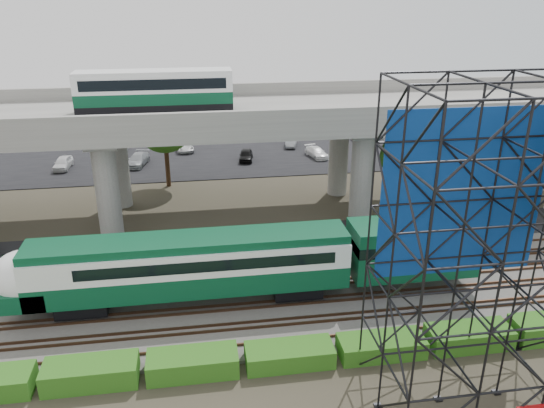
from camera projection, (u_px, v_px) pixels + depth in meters
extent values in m
plane|color=#474233|center=(260.00, 318.00, 31.64)|extent=(140.00, 140.00, 0.00)
cube|color=slate|center=(256.00, 299.00, 33.43)|extent=(90.00, 12.00, 0.20)
cube|color=black|center=(242.00, 241.00, 41.23)|extent=(90.00, 5.00, 0.08)
cube|color=black|center=(223.00, 154.00, 62.73)|extent=(90.00, 18.00, 0.08)
cube|color=#465B73|center=(214.00, 114.00, 82.88)|extent=(140.00, 40.00, 0.03)
cube|color=#472D1E|center=(266.00, 342.00, 29.04)|extent=(90.00, 0.08, 0.16)
cube|color=#472D1E|center=(263.00, 327.00, 30.36)|extent=(90.00, 0.08, 0.16)
cube|color=#472D1E|center=(261.00, 321.00, 30.87)|extent=(90.00, 0.08, 0.16)
cube|color=#472D1E|center=(258.00, 307.00, 32.19)|extent=(90.00, 0.08, 0.16)
cube|color=#472D1E|center=(257.00, 302.00, 32.70)|extent=(90.00, 0.08, 0.16)
cube|color=#472D1E|center=(254.00, 290.00, 34.02)|extent=(90.00, 0.08, 0.16)
cube|color=#472D1E|center=(253.00, 286.00, 34.53)|extent=(90.00, 0.08, 0.16)
cube|color=#472D1E|center=(251.00, 275.00, 35.85)|extent=(90.00, 0.08, 0.16)
cube|color=#472D1E|center=(250.00, 271.00, 36.36)|extent=(90.00, 0.08, 0.16)
cube|color=#472D1E|center=(248.00, 261.00, 37.68)|extent=(90.00, 0.08, 0.16)
cube|color=black|center=(83.00, 303.00, 31.71)|extent=(3.00, 2.20, 0.90)
cube|color=black|center=(296.00, 286.00, 33.52)|extent=(3.00, 2.20, 0.90)
cube|color=#094528|center=(192.00, 278.00, 32.18)|extent=(19.00, 3.00, 1.40)
cube|color=white|center=(190.00, 256.00, 31.63)|extent=(19.00, 3.00, 1.50)
cube|color=#094528|center=(189.00, 241.00, 31.25)|extent=(19.00, 2.60, 0.50)
cube|color=black|center=(207.00, 255.00, 31.75)|extent=(15.00, 3.06, 0.70)
ellipsoid|color=white|center=(25.00, 277.00, 30.52)|extent=(3.60, 3.00, 3.20)
cube|color=#094528|center=(28.00, 292.00, 30.91)|extent=(2.60, 3.00, 1.10)
cube|color=black|center=(3.00, 270.00, 30.17)|extent=(0.48, 2.00, 1.09)
cube|color=#094528|center=(412.00, 247.00, 33.76)|extent=(8.00, 3.00, 3.40)
cube|color=#9E9B93|center=(233.00, 116.00, 43.02)|extent=(80.00, 12.00, 1.20)
cube|color=#9E9B93|center=(240.00, 118.00, 37.33)|extent=(80.00, 0.50, 1.10)
cube|color=#9E9B93|center=(228.00, 90.00, 47.85)|extent=(80.00, 0.50, 1.10)
cylinder|color=#9E9B93|center=(107.00, 191.00, 40.17)|extent=(1.80, 1.80, 8.00)
cylinder|color=#9E9B93|center=(118.00, 163.00, 46.57)|extent=(1.80, 1.80, 8.00)
cube|color=#9E9B93|center=(108.00, 132.00, 41.97)|extent=(2.40, 9.00, 0.60)
cylinder|color=#9E9B93|center=(362.00, 178.00, 42.96)|extent=(1.80, 1.80, 8.00)
cylinder|color=#9E9B93|center=(339.00, 153.00, 49.36)|extent=(1.80, 1.80, 8.00)
cube|color=#9E9B93|center=(352.00, 123.00, 44.76)|extent=(2.40, 9.00, 0.60)
cylinder|color=#9E9B93|center=(517.00, 145.00, 51.87)|extent=(1.80, 1.80, 8.00)
cube|color=black|center=(156.00, 107.00, 41.82)|extent=(12.00, 2.50, 0.70)
cube|color=#094528|center=(155.00, 97.00, 41.51)|extent=(12.00, 2.50, 0.90)
cube|color=white|center=(154.00, 83.00, 41.10)|extent=(12.00, 2.50, 1.30)
cube|color=black|center=(154.00, 82.00, 41.08)|extent=(11.00, 2.56, 0.80)
cube|color=white|center=(153.00, 72.00, 40.79)|extent=(12.00, 2.40, 0.30)
cube|color=navy|center=(463.00, 194.00, 24.85)|extent=(8.10, 0.08, 8.25)
cube|color=black|center=(467.00, 396.00, 25.57)|extent=(9.36, 6.36, 0.08)
cube|color=#2A5F15|center=(91.00, 373.00, 26.22)|extent=(4.60, 1.80, 1.20)
cube|color=#2A5F15|center=(193.00, 364.00, 26.93)|extent=(4.60, 1.80, 1.15)
cube|color=#2A5F15|center=(289.00, 355.00, 27.65)|extent=(4.60, 1.80, 1.03)
cube|color=#2A5F15|center=(381.00, 346.00, 28.35)|extent=(4.60, 1.80, 1.01)
cube|color=#2A5F15|center=(469.00, 337.00, 29.02)|extent=(4.60, 1.80, 1.12)
cylinder|color=#382314|center=(407.00, 194.00, 44.12)|extent=(0.44, 0.44, 4.80)
ellipsoid|color=#2A5F15|center=(410.00, 157.00, 42.91)|extent=(4.94, 4.94, 4.18)
cylinder|color=#382314|center=(167.00, 163.00, 51.85)|extent=(0.44, 0.44, 4.80)
ellipsoid|color=#2A5F15|center=(165.00, 131.00, 50.64)|extent=(4.94, 4.94, 4.18)
imported|color=silver|center=(63.00, 163.00, 57.29)|extent=(1.73, 3.87, 1.29)
imported|color=#A1A4A8|center=(119.00, 148.00, 62.64)|extent=(2.02, 3.77, 1.18)
imported|color=#929699|center=(138.00, 160.00, 58.41)|extent=(2.67, 4.62, 1.26)
imported|color=silver|center=(184.00, 146.00, 63.71)|extent=(2.52, 4.34, 1.14)
imported|color=black|center=(246.00, 155.00, 60.09)|extent=(1.98, 3.76, 1.22)
imported|color=gray|center=(291.00, 141.00, 65.53)|extent=(2.07, 3.78, 1.18)
imported|color=white|center=(317.00, 152.00, 61.25)|extent=(2.43, 4.12, 1.12)
imported|color=#9D9EA4|center=(366.00, 138.00, 66.85)|extent=(2.85, 4.89, 1.28)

